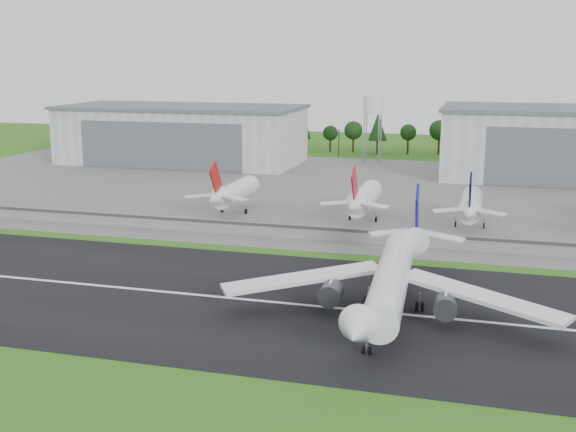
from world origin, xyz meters
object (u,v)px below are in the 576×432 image
(parked_jet_red_b, at_px, (362,199))
(parked_jet_navy, at_px, (471,206))
(main_airliner, at_px, (391,287))
(parked_jet_red_a, at_px, (232,193))

(parked_jet_red_b, height_order, parked_jet_navy, parked_jet_red_b)
(main_airliner, xyz_separation_m, parked_jet_red_b, (-16.58, 67.01, 1.35))
(parked_jet_red_a, distance_m, parked_jet_red_b, 36.18)
(parked_jet_red_a, bearing_deg, parked_jet_red_b, 0.02)
(main_airliner, relative_size, parked_jet_red_a, 1.89)
(main_airliner, height_order, parked_jet_red_a, main_airliner)
(parked_jet_red_b, xyz_separation_m, parked_jet_navy, (27.47, -0.03, -0.20))
(parked_jet_red_b, bearing_deg, main_airliner, -76.10)
(main_airliner, bearing_deg, parked_jet_navy, -102.44)
(parked_jet_red_b, distance_m, parked_jet_navy, 27.47)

